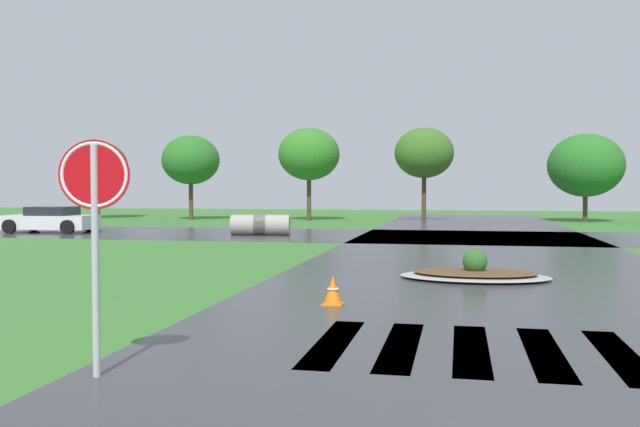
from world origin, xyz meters
TOP-DOWN VIEW (x-y plane):
  - asphalt_roadway at (0.00, 10.00)m, footprint 9.71×80.00m
  - asphalt_cross_road at (0.00, 25.11)m, footprint 90.00×8.74m
  - crosswalk_stripes at (0.00, 4.49)m, footprint 4.95×2.93m
  - stop_sign at (-4.49, 2.33)m, footprint 0.74×0.24m
  - median_island at (-0.25, 11.47)m, footprint 3.38×2.09m
  - car_blue_compact at (-19.25, 24.25)m, footprint 4.26×2.34m
  - drainage_pipe_stack at (-9.17, 24.50)m, footprint 2.67×1.26m
  - traffic_cone at (-2.79, 7.40)m, footprint 0.36×0.36m
  - background_treeline at (-6.72, 38.89)m, footprint 42.32×6.08m

SIDE VIEW (x-z plane):
  - asphalt_roadway at x=0.00m, z-range 0.00..0.01m
  - asphalt_cross_road at x=0.00m, z-range 0.00..0.01m
  - crosswalk_stripes at x=0.00m, z-range 0.00..0.01m
  - median_island at x=-0.25m, z-range -0.21..0.47m
  - traffic_cone at x=-2.79m, z-range -0.01..0.51m
  - drainage_pipe_stack at x=-9.17m, z-range 0.00..0.89m
  - car_blue_compact at x=-19.25m, z-range -0.02..1.18m
  - stop_sign at x=-4.49m, z-range 0.63..3.23m
  - background_treeline at x=-6.72m, z-range 0.81..6.69m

